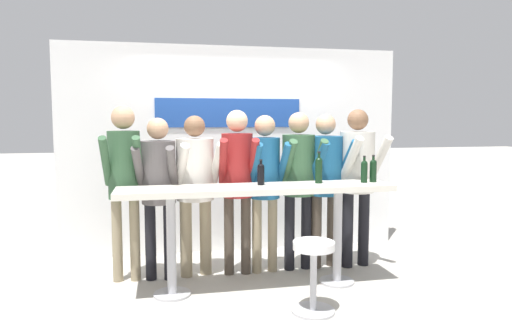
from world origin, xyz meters
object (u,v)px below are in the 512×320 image
Objects in this scene: person_center_left at (195,178)px; person_far_right at (325,174)px; wine_bottle_2 at (261,173)px; wine_bottle_3 at (364,170)px; person_center_right at (265,175)px; person_center at (237,172)px; person_left at (159,180)px; tasting_table at (258,202)px; person_right at (299,173)px; person_far_left at (124,172)px; wine_bottle_0 at (373,169)px; bar_stool at (314,265)px; wine_bottle_1 at (319,169)px; person_rightmost at (357,170)px.

person_far_right is (1.47, -0.01, 0.01)m from person_center_left.
wine_bottle_3 reaches higher than wine_bottle_2.
person_center_right is 0.45m from wine_bottle_2.
person_left is at bearing -175.15° from person_center.
tasting_table is 1.59× the size of person_left.
person_center_left is 0.98× the size of person_right.
person_far_left reaches higher than person_center_right.
wine_bottle_0 is (1.81, -0.50, 0.10)m from person_center_left.
person_center_left is 1.78m from wine_bottle_3.
person_center_right is at bearing 5.42° from person_center.
person_left is 6.05× the size of wine_bottle_0.
person_center is 6.44× the size of wine_bottle_3.
person_far_left is at bearing -175.85° from person_left.
bar_stool is 0.37× the size of person_center_right.
wine_bottle_1 reaches higher than bar_stool.
wine_bottle_0 is 0.59m from wine_bottle_1.
person_far_right reaches higher than person_center_left.
person_center_right is (1.14, 0.01, 0.03)m from person_left.
wine_bottle_2 is at bearing 178.73° from wine_bottle_0.
person_rightmost reaches higher than person_center_left.
wine_bottle_3 is (-0.11, -0.02, -0.00)m from wine_bottle_0.
wine_bottle_0 is at bearing -27.02° from person_center_left.
person_center is 1.01× the size of person_right.
person_far_left reaches higher than person_rightmost.
person_center_left is at bearing 159.24° from wine_bottle_1.
person_center_left is at bearing 4.61° from person_far_left.
wine_bottle_3 is at bearing -169.21° from wine_bottle_0.
person_right is 0.45m from wine_bottle_1.
person_center is at bearing 113.61° from bar_stool.
wine_bottle_0 reaches higher than tasting_table.
bar_stool is at bearing -60.49° from tasting_table.
wine_bottle_1 is at bearing -4.64° from person_left.
person_center_right reaches higher than bar_stool.
person_left is (-1.32, 1.11, 0.64)m from bar_stool.
wine_bottle_0 is 0.87× the size of wine_bottle_1.
person_left is 0.98× the size of person_far_right.
wine_bottle_1 is (1.61, -0.41, 0.13)m from person_left.
person_left is 1.09m from wine_bottle_2.
tasting_table is 1.37m from person_rightmost.
wine_bottle_2 is (-0.53, -0.44, 0.06)m from person_right.
person_center is 1.34m from wine_bottle_3.
person_far_right is at bearing 11.08° from person_left.
wine_bottle_3 is (2.09, -0.46, 0.11)m from person_left.
wine_bottle_1 is (0.78, -0.41, 0.07)m from person_center.
person_rightmost is at bearing 1.68° from person_far_left.
person_center_left is 0.96× the size of person_rightmost.
person_center_left is at bearing 172.39° from person_center_right.
person_center_left is 0.99× the size of person_far_right.
person_center_right is at bearing -15.42° from person_center_left.
wine_bottle_1 is (-0.61, -0.40, 0.07)m from person_rightmost.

